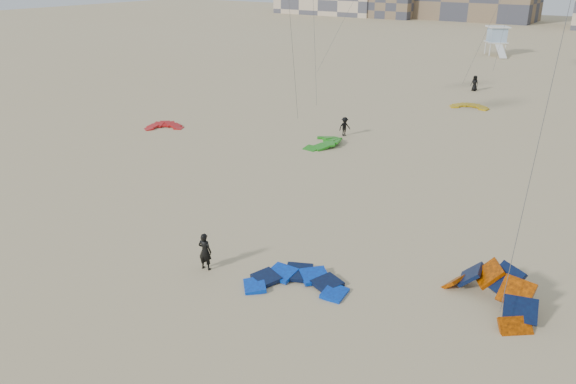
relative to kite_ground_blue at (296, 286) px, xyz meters
The scene contains 11 objects.
ground 4.61m from the kite_ground_blue, 133.69° to the right, with size 320.00×320.00×0.00m, color tan.
kite_ground_blue is the anchor object (origin of this frame).
kite_ground_orange 8.26m from the kite_ground_blue, 24.32° to the left, with size 4.38×3.71×2.48m, color #DF5200, non-canonical shape.
kite_ground_red 28.14m from the kite_ground_blue, 148.11° to the left, with size 2.93×3.06×0.72m, color red, non-canonical shape.
kite_ground_green 21.34m from the kite_ground_blue, 118.26° to the left, with size 3.79×3.98×0.81m, color #1C9C1A, non-canonical shape.
kite_ground_yellow 37.71m from the kite_ground_blue, 96.73° to the left, with size 3.27×3.44×0.40m, color #E3B40E, non-canonical shape.
kitesurfer_main 4.56m from the kite_ground_blue, 164.84° to the right, with size 0.67×0.44×1.84m, color black.
kitesurfer_c 23.86m from the kite_ground_blue, 114.24° to the left, with size 1.03×0.59×1.59m, color black.
kitesurfer_e 46.13m from the kite_ground_blue, 98.19° to the left, with size 0.84×0.55×1.72m, color black.
lifeguard_tower_far 75.20m from the kite_ground_blue, 99.52° to the left, with size 4.25×6.53×4.34m.
condo_fill_left 135.60m from the kite_ground_blue, 113.10° to the left, with size 12.00×10.00×8.00m, color #796349.
Camera 1 is at (15.19, -14.58, 13.32)m, focal length 35.00 mm.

